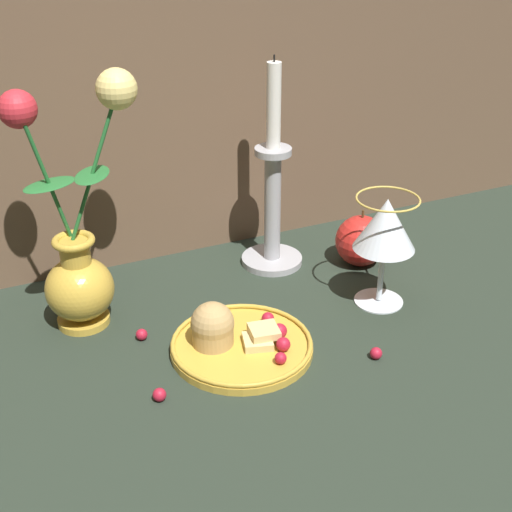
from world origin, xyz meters
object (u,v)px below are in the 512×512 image
at_px(plate_with_pastries, 234,339).
at_px(vase, 78,248).
at_px(apple_beside_vase, 361,241).
at_px(wine_glass, 386,228).
at_px(candlestick, 273,201).

bearing_deg(plate_with_pastries, vase, 136.68).
xyz_separation_m(vase, apple_beside_vase, (0.43, -0.01, -0.07)).
height_order(vase, apple_beside_vase, vase).
relative_size(wine_glass, candlestick, 0.50).
xyz_separation_m(vase, candlestick, (0.30, 0.05, -0.01)).
xyz_separation_m(wine_glass, apple_beside_vase, (0.04, 0.11, -0.08)).
height_order(wine_glass, apple_beside_vase, wine_glass).
distance_m(wine_glass, apple_beside_vase, 0.14).
height_order(vase, plate_with_pastries, vase).
distance_m(plate_with_pastries, candlestick, 0.26).
height_order(candlestick, apple_beside_vase, candlestick).
distance_m(vase, candlestick, 0.31).
relative_size(vase, plate_with_pastries, 1.84).
bearing_deg(vase, candlestick, 8.64).
xyz_separation_m(vase, plate_with_pastries, (0.16, -0.15, -0.09)).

